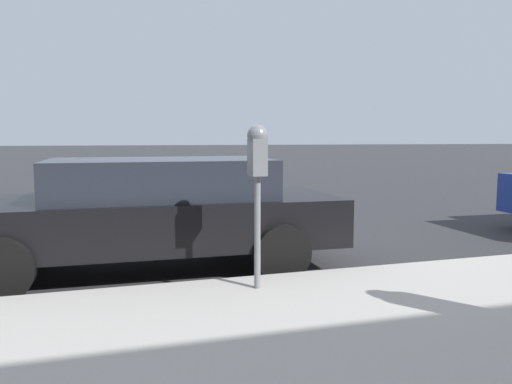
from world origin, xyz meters
TOP-DOWN VIEW (x-y plane):
  - ground_plane at (0.00, 0.00)m, footprint 220.00×220.00m
  - parking_meter at (-2.62, -0.12)m, footprint 0.21×0.19m
  - car_black at (-0.98, 0.72)m, footprint 2.09×4.64m

SIDE VIEW (x-z plane):
  - ground_plane at x=0.00m, z-range 0.00..0.00m
  - car_black at x=-0.98m, z-range 0.05..1.39m
  - parking_meter at x=-2.62m, z-range 0.58..2.11m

